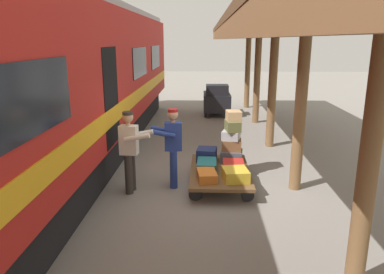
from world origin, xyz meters
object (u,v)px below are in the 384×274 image
(porter_by_door, at_px, (130,149))
(suitcase_red_plastic, at_px, (233,166))
(luggage_cart, at_px, (220,172))
(baggage_tug, at_px, (217,100))
(suitcase_slate_roller, at_px, (231,156))
(suitcase_gray_aluminum, at_px, (231,135))
(train_car, at_px, (39,91))
(suitcase_navy_fabric, at_px, (207,155))
(suitcase_olive_duffel, at_px, (233,126))
(porter_in_overalls, at_px, (172,145))
(suitcase_yellow_case, at_px, (235,175))
(suitcase_tan_vintage, at_px, (234,116))
(suitcase_teal_softside, at_px, (207,165))
(suitcase_orange_carryall, at_px, (207,175))
(suitcase_brown_leather, at_px, (231,145))

(porter_by_door, bearing_deg, suitcase_red_plastic, -167.57)
(luggage_cart, xyz_separation_m, baggage_tug, (-0.15, -7.77, 0.34))
(suitcase_slate_roller, distance_m, suitcase_gray_aluminum, 0.49)
(train_car, bearing_deg, suitcase_navy_fabric, -167.28)
(suitcase_slate_roller, height_order, suitcase_olive_duffel, suitcase_olive_duffel)
(luggage_cart, relative_size, porter_in_overalls, 1.29)
(suitcase_yellow_case, height_order, suitcase_gray_aluminum, suitcase_gray_aluminum)
(suitcase_navy_fabric, height_order, suitcase_tan_vintage, suitcase_tan_vintage)
(suitcase_teal_softside, bearing_deg, suitcase_red_plastic, 180.00)
(porter_in_overalls, bearing_deg, suitcase_slate_roller, -150.47)
(luggage_cart, distance_m, suitcase_orange_carryall, 0.68)
(luggage_cart, bearing_deg, suitcase_slate_roller, -115.56)
(train_car, bearing_deg, suitcase_red_plastic, -177.45)
(luggage_cart, relative_size, suitcase_brown_leather, 4.99)
(suitcase_orange_carryall, bearing_deg, suitcase_olive_duffel, -115.39)
(suitcase_navy_fabric, distance_m, suitcase_teal_softside, 0.60)
(suitcase_gray_aluminum, distance_m, porter_in_overalls, 1.51)
(baggage_tug, bearing_deg, porter_by_door, 76.35)
(luggage_cart, height_order, suitcase_tan_vintage, suitcase_tan_vintage)
(train_car, xyz_separation_m, suitcase_brown_leather, (-4.04, -0.81, -1.34))
(suitcase_tan_vintage, bearing_deg, baggage_tug, -88.64)
(porter_by_door, bearing_deg, porter_in_overalls, -158.25)
(suitcase_olive_duffel, xyz_separation_m, porter_by_door, (2.16, 1.11, -0.25))
(suitcase_orange_carryall, relative_size, suitcase_gray_aluminum, 1.43)
(luggage_cart, bearing_deg, suitcase_yellow_case, 115.56)
(suitcase_orange_carryall, height_order, suitcase_olive_duffel, suitcase_olive_duffel)
(suitcase_navy_fabric, xyz_separation_m, suitcase_brown_leather, (-0.57, -0.03, 0.24))
(suitcase_navy_fabric, relative_size, porter_in_overalls, 0.27)
(suitcase_navy_fabric, bearing_deg, porter_by_door, 34.44)
(suitcase_slate_roller, relative_size, suitcase_teal_softside, 0.76)
(luggage_cart, distance_m, porter_in_overalls, 1.21)
(suitcase_yellow_case, height_order, suitcase_navy_fabric, suitcase_navy_fabric)
(suitcase_orange_carryall, xyz_separation_m, suitcase_olive_duffel, (-0.59, -1.24, 0.75))
(luggage_cart, height_order, suitcase_brown_leather, suitcase_brown_leather)
(suitcase_navy_fabric, xyz_separation_m, porter_by_door, (1.57, 1.07, 0.44))
(suitcase_navy_fabric, bearing_deg, suitcase_slate_roller, 180.00)
(suitcase_teal_softside, relative_size, suitcase_olive_duffel, 1.38)
(suitcase_orange_carryall, xyz_separation_m, baggage_tug, (-0.43, -8.38, 0.20))
(train_car, height_order, suitcase_red_plastic, train_car)
(suitcase_navy_fabric, relative_size, suitcase_olive_duffel, 1.00)
(luggage_cart, height_order, suitcase_slate_roller, suitcase_slate_roller)
(suitcase_brown_leather, distance_m, suitcase_gray_aluminum, 0.23)
(luggage_cart, relative_size, suitcase_red_plastic, 4.42)
(suitcase_brown_leather, bearing_deg, porter_in_overalls, 30.48)
(luggage_cart, relative_size, suitcase_slate_roller, 4.54)
(suitcase_slate_roller, xyz_separation_m, suitcase_gray_aluminum, (0.02, -0.04, 0.49))
(suitcase_tan_vintage, bearing_deg, suitcase_teal_softside, 47.33)
(suitcase_red_plastic, bearing_deg, suitcase_slate_roller, -90.00)
(suitcase_brown_leather, relative_size, baggage_tug, 0.26)
(suitcase_yellow_case, xyz_separation_m, suitcase_tan_vintage, (-0.03, -1.26, 0.96))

